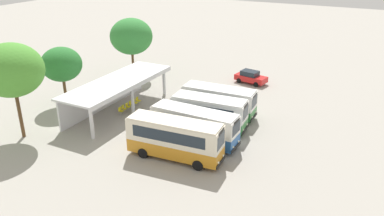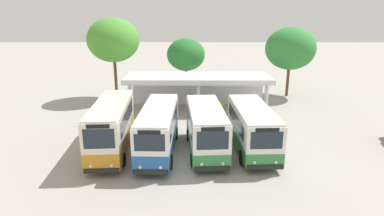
{
  "view_description": "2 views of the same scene",
  "coord_description": "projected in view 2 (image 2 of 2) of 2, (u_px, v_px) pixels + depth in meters",
  "views": [
    {
      "loc": [
        -28.93,
        -12.35,
        16.55
      ],
      "look_at": [
        1.91,
        3.53,
        1.77
      ],
      "focal_mm": 36.11,
      "sensor_mm": 36.0,
      "label": 1
    },
    {
      "loc": [
        1.04,
        -19.05,
        9.23
      ],
      "look_at": [
        0.92,
        5.2,
        2.12
      ],
      "focal_mm": 30.32,
      "sensor_mm": 36.0,
      "label": 2
    }
  ],
  "objects": [
    {
      "name": "ground_plane",
      "position": [
        177.0,
        162.0,
        20.89
      ],
      "size": [
        180.0,
        180.0,
        0.0
      ],
      "primitive_type": "plane",
      "color": "#A39E93"
    },
    {
      "name": "city_bus_middle_cream",
      "position": [
        206.0,
        128.0,
        21.96
      ],
      "size": [
        2.76,
        7.37,
        3.2
      ],
      "color": "black",
      "rests_on": "ground"
    },
    {
      "name": "waiting_chair_second_from_end",
      "position": [
        195.0,
        106.0,
        31.6
      ],
      "size": [
        0.46,
        0.46,
        0.86
      ],
      "color": "slate",
      "rests_on": "ground"
    },
    {
      "name": "waiting_chair_end_by_column",
      "position": [
        189.0,
        106.0,
        31.52
      ],
      "size": [
        0.46,
        0.46,
        0.86
      ],
      "color": "slate",
      "rests_on": "ground"
    },
    {
      "name": "roadside_tree_east_of_canopy",
      "position": [
        290.0,
        49.0,
        36.14
      ],
      "size": [
        5.55,
        5.55,
        7.81
      ],
      "color": "brown",
      "rests_on": "ground"
    },
    {
      "name": "waiting_chair_far_end_seat",
      "position": [
        222.0,
        106.0,
        31.54
      ],
      "size": [
        0.46,
        0.46,
        0.86
      ],
      "color": "slate",
      "rests_on": "ground"
    },
    {
      "name": "roadside_tree_west_of_canopy",
      "position": [
        113.0,
        40.0,
        34.71
      ],
      "size": [
        5.56,
        5.56,
        8.84
      ],
      "color": "brown",
      "rests_on": "ground"
    },
    {
      "name": "roadside_tree_behind_canopy",
      "position": [
        186.0,
        55.0,
        37.23
      ],
      "size": [
        4.36,
        4.36,
        6.51
      ],
      "color": "brown",
      "rests_on": "ground"
    },
    {
      "name": "waiting_chair_fifth_seat",
      "position": [
        215.0,
        106.0,
        31.49
      ],
      "size": [
        0.46,
        0.46,
        0.86
      ],
      "color": "slate",
      "rests_on": "ground"
    },
    {
      "name": "city_bus_second_in_row",
      "position": [
        158.0,
        128.0,
        21.94
      ],
      "size": [
        2.34,
        8.11,
        3.18
      ],
      "color": "black",
      "rests_on": "ground"
    },
    {
      "name": "city_bus_fourth_amber",
      "position": [
        252.0,
        127.0,
        22.34
      ],
      "size": [
        2.66,
        7.71,
        3.09
      ],
      "color": "black",
      "rests_on": "ground"
    },
    {
      "name": "terminal_canopy",
      "position": [
        198.0,
        83.0,
        32.25
      ],
      "size": [
        14.05,
        4.56,
        3.4
      ],
      "color": "silver",
      "rests_on": "ground"
    },
    {
      "name": "waiting_chair_fourth_seat",
      "position": [
        208.0,
        106.0,
        31.55
      ],
      "size": [
        0.46,
        0.46,
        0.86
      ],
      "color": "slate",
      "rests_on": "ground"
    },
    {
      "name": "waiting_chair_middle_seat",
      "position": [
        202.0,
        106.0,
        31.55
      ],
      "size": [
        0.46,
        0.46,
        0.86
      ],
      "color": "slate",
      "rests_on": "ground"
    },
    {
      "name": "city_bus_nearest_orange",
      "position": [
        112.0,
        125.0,
        22.08
      ],
      "size": [
        2.73,
        8.21,
        3.45
      ],
      "color": "black",
      "rests_on": "ground"
    }
  ]
}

